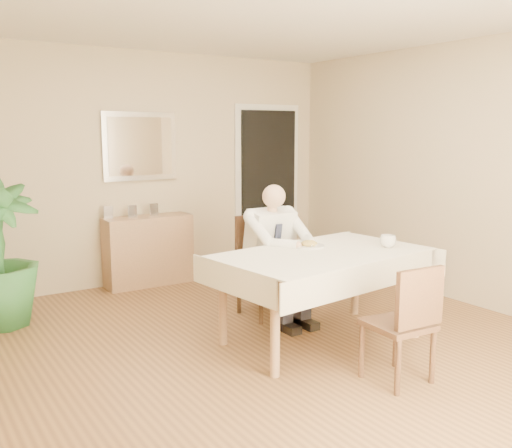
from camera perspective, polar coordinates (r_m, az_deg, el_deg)
room at (r=4.45m, az=2.46°, el=3.84°), size 5.00×5.02×2.60m
doorway at (r=7.37m, az=1.18°, el=3.69°), size 0.96×0.07×2.10m
mirror at (r=6.54m, az=-11.51°, el=7.62°), size 0.86×0.04×0.76m
dining_table at (r=4.67m, az=6.60°, el=-3.80°), size 1.83×1.21×0.75m
chair_far at (r=5.40m, az=0.59°, el=-3.47°), size 0.46×0.46×0.94m
chair_near at (r=4.04m, az=14.83°, el=-9.14°), size 0.42×0.42×0.84m
seated_man at (r=5.13m, az=2.39°, el=-2.31°), size 0.48×0.72×1.24m
plate at (r=4.83m, az=5.33°, el=-2.21°), size 0.26×0.26×0.02m
food at (r=4.83m, az=5.33°, el=-1.96°), size 0.14×0.14×0.06m
knife at (r=4.81m, az=6.15°, el=-2.08°), size 0.01×0.13×0.01m
fork at (r=4.76m, az=5.40°, el=-2.19°), size 0.01×0.13×0.01m
coffee_mug at (r=4.92m, az=13.05°, el=-1.69°), size 0.17×0.17×0.10m
sideboard at (r=6.53m, az=-10.70°, el=-2.63°), size 0.98×0.34×0.78m
photo_frame_left at (r=6.37m, az=-14.56°, el=1.12°), size 0.10×0.02×0.14m
photo_frame_center at (r=6.39m, az=-12.28°, el=1.24°), size 0.10×0.02×0.14m
photo_frame_right at (r=6.50m, az=-10.20°, el=1.43°), size 0.10×0.02×0.14m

